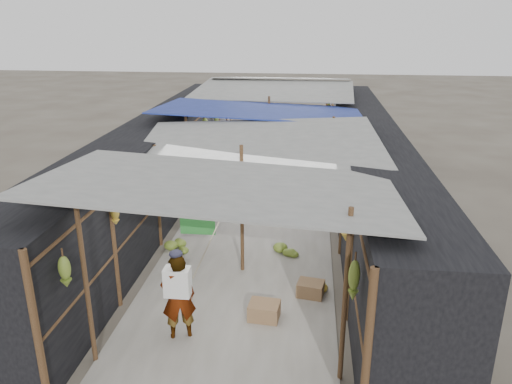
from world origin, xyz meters
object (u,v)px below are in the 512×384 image
at_px(crate_near, 264,311).
at_px(black_basin, 302,170).
at_px(shopper_blue, 221,178).
at_px(vendor_seated, 292,167).
at_px(vendor_elderly, 178,297).

height_order(crate_near, black_basin, crate_near).
height_order(black_basin, shopper_blue, shopper_blue).
bearing_deg(shopper_blue, vendor_seated, 39.00).
distance_m(crate_near, black_basin, 8.53).
height_order(vendor_elderly, vendor_seated, vendor_elderly).
bearing_deg(vendor_seated, black_basin, 144.96).
distance_m(crate_near, vendor_seated, 7.51).
height_order(black_basin, vendor_elderly, vendor_elderly).
bearing_deg(vendor_seated, shopper_blue, -52.34).
bearing_deg(vendor_elderly, black_basin, -121.16).
bearing_deg(vendor_elderly, vendor_seated, -120.45).
bearing_deg(crate_near, vendor_elderly, -148.09).
distance_m(black_basin, vendor_elderly, 9.34).
height_order(crate_near, vendor_seated, vendor_seated).
relative_size(crate_near, shopper_blue, 0.29).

